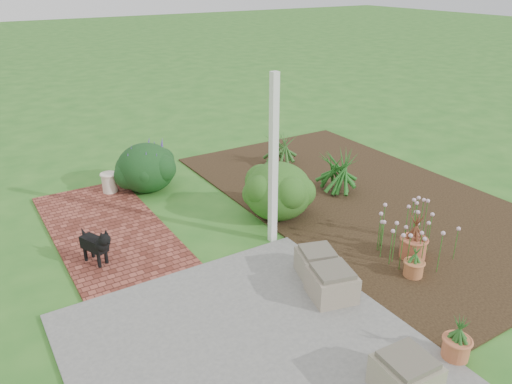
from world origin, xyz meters
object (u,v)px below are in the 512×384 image
cream_ceramic_urn (109,183)px  black_dog (96,244)px  stone_trough_near (405,376)px  evergreen_shrub (278,190)px

cream_ceramic_urn → black_dog: bearing=-110.5°
stone_trough_near → cream_ceramic_urn: 6.16m
cream_ceramic_urn → evergreen_shrub: bearing=-49.4°
black_dog → evergreen_shrub: size_ratio=0.51×
stone_trough_near → black_dog: black_dog is taller
black_dog → cream_ceramic_urn: black_dog is taller
black_dog → evergreen_shrub: 2.90m
evergreen_shrub → stone_trough_near: bearing=-106.0°
cream_ceramic_urn → evergreen_shrub: (2.04, -2.38, 0.28)m
stone_trough_near → black_dog: 4.21m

